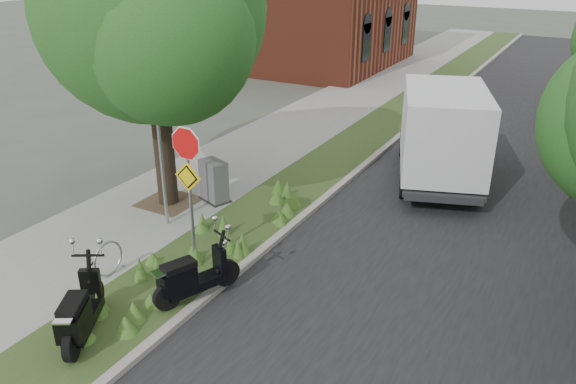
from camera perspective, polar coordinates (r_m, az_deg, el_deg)
name	(u,v)px	position (r m, az deg, el deg)	size (l,w,h in m)	color
ground	(234,301)	(11.30, -5.51, -11.00)	(120.00, 120.00, 0.00)	#4C5147
sidewalk_near	(291,131)	(21.02, 0.29, 6.22)	(3.50, 60.00, 0.12)	gray
verge	(359,143)	(19.90, 7.26, 5.00)	(2.00, 60.00, 0.12)	#334D21
kerb_near	(386,147)	(19.57, 9.97, 4.51)	(0.20, 60.00, 0.13)	#9E9991
road	(492,167)	(18.83, 20.00, 2.41)	(7.00, 60.00, 0.01)	black
street_tree_main	(151,20)	(14.18, -13.75, 16.61)	(6.21, 5.54, 7.66)	black
bare_post	(160,147)	(13.42, -12.86, 4.49)	(0.08, 0.08, 4.00)	#A5A8AD
bike_hoop	(108,259)	(12.23, -17.80, -6.48)	(0.06, 0.78, 0.77)	#A5A8AD
sign_assembly	(188,169)	(11.38, -10.14, 2.29)	(0.94, 0.08, 3.22)	#A5A8AD
scooter_near	(79,318)	(10.47, -20.44, -11.95)	(1.14, 1.76, 0.94)	black
scooter_far	(188,281)	(11.00, -10.12, -8.89)	(0.88, 1.78, 0.90)	black
box_truck	(441,129)	(16.77, 15.32, 6.18)	(3.67, 5.71, 2.42)	#262628
utility_cabinet	(214,182)	(15.04, -7.54, 1.04)	(0.98, 0.82, 1.12)	#262628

